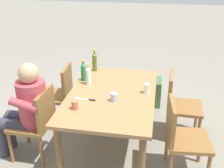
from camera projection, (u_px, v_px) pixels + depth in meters
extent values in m
plane|color=gray|center=(112.00, 144.00, 3.50)|extent=(24.00, 24.00, 0.00)
cube|color=#A37547|center=(112.00, 95.00, 3.20)|extent=(1.58, 1.00, 0.04)
cylinder|color=brown|center=(93.00, 93.00, 4.06)|extent=(0.07, 0.07, 0.69)
cylinder|color=brown|center=(59.00, 154.00, 2.79)|extent=(0.07, 0.07, 0.69)
cylinder|color=brown|center=(149.00, 97.00, 3.92)|extent=(0.07, 0.07, 0.69)
cylinder|color=brown|center=(142.00, 164.00, 2.66)|extent=(0.07, 0.07, 0.69)
cube|color=olive|center=(32.00, 124.00, 3.15)|extent=(0.45, 0.45, 0.04)
cube|color=olive|center=(46.00, 108.00, 3.01)|extent=(0.42, 0.05, 0.42)
cylinder|color=olive|center=(27.00, 129.00, 3.44)|extent=(0.04, 0.04, 0.41)
cylinder|color=olive|center=(11.00, 148.00, 3.11)|extent=(0.04, 0.04, 0.41)
cylinder|color=olive|center=(55.00, 133.00, 3.37)|extent=(0.04, 0.04, 0.41)
cylinder|color=olive|center=(42.00, 152.00, 3.04)|extent=(0.04, 0.04, 0.41)
cube|color=olive|center=(184.00, 107.00, 3.50)|extent=(0.45, 0.45, 0.04)
cube|color=olive|center=(170.00, 90.00, 3.44)|extent=(0.42, 0.05, 0.42)
cylinder|color=olive|center=(198.00, 132.00, 3.39)|extent=(0.04, 0.04, 0.41)
cylinder|color=olive|center=(196.00, 116.00, 3.72)|extent=(0.04, 0.04, 0.41)
cylinder|color=olive|center=(167.00, 128.00, 3.46)|extent=(0.04, 0.04, 0.41)
cylinder|color=olive|center=(168.00, 113.00, 3.80)|extent=(0.04, 0.04, 0.41)
cube|color=olive|center=(54.00, 96.00, 3.78)|extent=(0.47, 0.47, 0.04)
cube|color=olive|center=(67.00, 81.00, 3.67)|extent=(0.42, 0.07, 0.42)
cylinder|color=olive|center=(47.00, 103.00, 4.06)|extent=(0.04, 0.04, 0.41)
cylinder|color=olive|center=(38.00, 116.00, 3.72)|extent=(0.04, 0.04, 0.41)
cylinder|color=olive|center=(72.00, 104.00, 4.03)|extent=(0.04, 0.04, 0.41)
cylinder|color=olive|center=(65.00, 118.00, 3.69)|extent=(0.04, 0.04, 0.41)
cube|color=olive|center=(188.00, 140.00, 2.86)|extent=(0.48, 0.48, 0.04)
cube|color=olive|center=(171.00, 121.00, 2.78)|extent=(0.42, 0.08, 0.42)
cylinder|color=olive|center=(200.00, 147.00, 3.11)|extent=(0.04, 0.04, 0.41)
cylinder|color=olive|center=(170.00, 168.00, 2.80)|extent=(0.04, 0.04, 0.41)
cylinder|color=olive|center=(167.00, 145.00, 3.14)|extent=(0.04, 0.04, 0.41)
cylinder|color=#B7424C|center=(33.00, 103.00, 3.02)|extent=(0.32, 0.32, 0.52)
sphere|color=tan|center=(28.00, 73.00, 2.87)|extent=(0.22, 0.22, 0.22)
cylinder|color=#383847|center=(23.00, 117.00, 3.24)|extent=(0.14, 0.40, 0.14)
cylinder|color=#383847|center=(10.00, 131.00, 3.37)|extent=(0.11, 0.11, 0.45)
cylinder|color=#B7424C|center=(39.00, 89.00, 3.15)|extent=(0.09, 0.31, 0.16)
cylinder|color=#383847|center=(15.00, 125.00, 3.08)|extent=(0.14, 0.40, 0.14)
cylinder|color=#383847|center=(3.00, 140.00, 3.21)|extent=(0.11, 0.11, 0.45)
cylinder|color=#B7424C|center=(24.00, 105.00, 2.82)|extent=(0.09, 0.31, 0.16)
cylinder|color=white|center=(88.00, 77.00, 3.39)|extent=(0.06, 0.06, 0.20)
cone|color=white|center=(88.00, 69.00, 3.34)|extent=(0.06, 0.06, 0.03)
cylinder|color=white|center=(88.00, 66.00, 3.33)|extent=(0.03, 0.03, 0.03)
cylinder|color=yellow|center=(88.00, 65.00, 3.32)|extent=(0.03, 0.03, 0.02)
cylinder|color=#287A38|center=(84.00, 73.00, 3.49)|extent=(0.06, 0.06, 0.20)
cone|color=#287A38|center=(83.00, 65.00, 3.44)|extent=(0.06, 0.06, 0.03)
cylinder|color=#287A38|center=(83.00, 62.00, 3.43)|extent=(0.03, 0.03, 0.03)
cylinder|color=yellow|center=(83.00, 61.00, 3.42)|extent=(0.03, 0.03, 0.02)
cylinder|color=#566623|center=(95.00, 63.00, 3.79)|extent=(0.06, 0.06, 0.23)
cone|color=#566623|center=(94.00, 54.00, 3.73)|extent=(0.06, 0.06, 0.03)
cylinder|color=#566623|center=(94.00, 52.00, 3.72)|extent=(0.03, 0.03, 0.03)
cylinder|color=yellow|center=(94.00, 50.00, 3.71)|extent=(0.03, 0.03, 0.03)
cylinder|color=#BC6B47|center=(75.00, 105.00, 2.85)|extent=(0.07, 0.07, 0.09)
cylinder|color=#B2B7BC|center=(114.00, 97.00, 3.01)|extent=(0.08, 0.08, 0.09)
cylinder|color=white|center=(147.00, 89.00, 3.18)|extent=(0.07, 0.07, 0.12)
cube|color=silver|center=(82.00, 99.00, 3.06)|extent=(0.04, 0.18, 0.01)
cube|color=black|center=(92.00, 100.00, 3.03)|extent=(0.03, 0.08, 0.01)
cube|color=#47663D|center=(155.00, 92.00, 4.38)|extent=(0.33, 0.19, 0.42)
cube|color=#395130|center=(147.00, 95.00, 4.44)|extent=(0.23, 0.06, 0.19)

